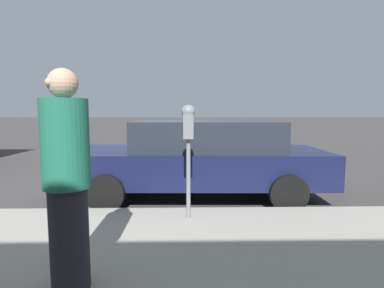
{
  "coord_description": "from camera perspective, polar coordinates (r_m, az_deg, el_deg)",
  "views": [
    {
      "loc": [
        -6.82,
        -0.88,
        1.64
      ],
      "look_at": [
        -2.46,
        -0.97,
        1.19
      ],
      "focal_mm": 28.0,
      "sensor_mm": 36.0,
      "label": 1
    }
  ],
  "objects": [
    {
      "name": "car_navy",
      "position": [
        5.87,
        1.41,
        -2.5
      ],
      "size": [
        2.19,
        4.93,
        1.49
      ],
      "rotation": [
        0.0,
        0.0,
        -0.02
      ],
      "color": "#14193D",
      "rests_on": "ground_plane"
    },
    {
      "name": "ground_plane",
      "position": [
        7.07,
        -8.35,
        -7.6
      ],
      "size": [
        220.0,
        220.0,
        0.0
      ],
      "primitive_type": "plane",
      "color": "#3D3A3A"
    },
    {
      "name": "parking_meter",
      "position": [
        4.15,
        -0.71,
        2.27
      ],
      "size": [
        0.21,
        0.19,
        1.61
      ],
      "color": "gray",
      "rests_on": "sidewalk"
    },
    {
      "name": "pedestrian",
      "position": [
        2.7,
        -22.71,
        -6.54
      ],
      "size": [
        0.38,
        0.38,
        1.85
      ],
      "rotation": [
        0.0,
        0.0,
        0.9
      ],
      "color": "#23232D",
      "rests_on": "sidewalk"
    }
  ]
}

